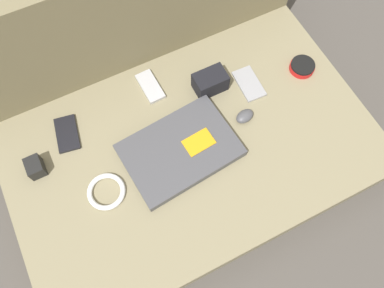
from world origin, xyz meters
name	(u,v)px	position (x,y,z in m)	size (l,w,h in m)	color
ground_plane	(192,161)	(0.00, 0.00, 0.00)	(8.00, 8.00, 0.00)	#4C4742
couch_seat	(192,154)	(0.00, 0.00, 0.06)	(1.13, 0.70, 0.13)	#847A5B
couch_backrest	(129,15)	(0.00, 0.45, 0.26)	(1.13, 0.20, 0.51)	#756B4C
laptop	(180,151)	(-0.04, 0.00, 0.14)	(0.36, 0.26, 0.03)	#47474C
computer_mouse	(245,116)	(0.19, 0.01, 0.14)	(0.07, 0.05, 0.03)	#4C4C51
speaker_puck	(302,67)	(0.46, 0.09, 0.14)	(0.08, 0.08, 0.03)	red
phone_silver	(67,134)	(-0.33, 0.21, 0.13)	(0.09, 0.13, 0.01)	black
phone_black	(150,86)	(-0.03, 0.25, 0.13)	(0.06, 0.12, 0.01)	#B7B7BC
phone_small	(249,84)	(0.27, 0.12, 0.13)	(0.07, 0.13, 0.01)	#99999E
camera_pouch	(210,82)	(0.15, 0.16, 0.16)	(0.11, 0.07, 0.07)	black
charger_brick	(35,167)	(-0.45, 0.14, 0.15)	(0.05, 0.06, 0.05)	black
cable_coil	(106,191)	(-0.29, -0.02, 0.14)	(0.11, 0.11, 0.02)	white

